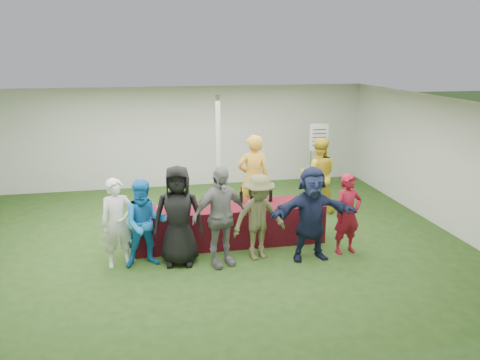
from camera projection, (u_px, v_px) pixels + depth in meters
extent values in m
plane|color=#284719|center=(203.00, 241.00, 9.18)|extent=(60.00, 60.00, 0.00)
plane|color=white|center=(184.00, 137.00, 12.60)|extent=(10.00, 0.00, 10.00)
plane|color=white|center=(247.00, 267.00, 5.04)|extent=(10.00, 0.00, 10.00)
plane|color=white|center=(440.00, 162.00, 9.77)|extent=(0.00, 8.00, 8.00)
plane|color=white|center=(200.00, 102.00, 8.46)|extent=(10.00, 10.00, 0.00)
cylinder|color=silver|center=(218.00, 159.00, 10.05)|extent=(0.10, 0.10, 2.70)
cube|color=maroon|center=(230.00, 224.00, 8.99)|extent=(3.60, 0.80, 0.75)
cylinder|color=black|center=(241.00, 197.00, 9.05)|extent=(0.07, 0.07, 0.22)
cylinder|color=black|center=(241.00, 190.00, 9.01)|extent=(0.03, 0.03, 0.08)
cylinder|color=maroon|center=(241.00, 187.00, 8.99)|extent=(0.03, 0.03, 0.02)
cylinder|color=black|center=(252.00, 196.00, 9.10)|extent=(0.07, 0.07, 0.22)
cylinder|color=black|center=(252.00, 189.00, 9.06)|extent=(0.03, 0.03, 0.08)
cylinder|color=maroon|center=(252.00, 186.00, 9.05)|extent=(0.03, 0.03, 0.02)
cylinder|color=black|center=(259.00, 196.00, 9.10)|extent=(0.07, 0.07, 0.22)
cylinder|color=black|center=(259.00, 189.00, 9.06)|extent=(0.03, 0.03, 0.08)
cylinder|color=maroon|center=(259.00, 186.00, 9.05)|extent=(0.03, 0.03, 0.02)
cylinder|color=black|center=(263.00, 195.00, 9.16)|extent=(0.07, 0.07, 0.22)
cylinder|color=black|center=(263.00, 188.00, 9.12)|extent=(0.03, 0.03, 0.08)
cylinder|color=maroon|center=(263.00, 186.00, 9.10)|extent=(0.03, 0.03, 0.02)
cylinder|color=black|center=(271.00, 196.00, 9.13)|extent=(0.07, 0.07, 0.22)
cylinder|color=black|center=(271.00, 189.00, 9.09)|extent=(0.03, 0.03, 0.08)
cylinder|color=maroon|center=(271.00, 186.00, 9.08)|extent=(0.03, 0.03, 0.02)
cylinder|color=silver|center=(159.00, 214.00, 8.42)|extent=(0.06, 0.06, 0.00)
cylinder|color=silver|center=(159.00, 212.00, 8.41)|extent=(0.01, 0.01, 0.07)
cylinder|color=silver|center=(158.00, 208.00, 8.39)|extent=(0.06, 0.06, 0.08)
cylinder|color=#430709|center=(158.00, 210.00, 8.39)|extent=(0.05, 0.05, 0.02)
cylinder|color=silver|center=(173.00, 214.00, 8.44)|extent=(0.06, 0.06, 0.00)
cylinder|color=silver|center=(173.00, 212.00, 8.43)|extent=(0.01, 0.01, 0.07)
cylinder|color=silver|center=(172.00, 208.00, 8.41)|extent=(0.06, 0.06, 0.08)
cylinder|color=#430709|center=(172.00, 209.00, 8.42)|extent=(0.05, 0.05, 0.02)
cylinder|color=silver|center=(189.00, 213.00, 8.51)|extent=(0.06, 0.06, 0.00)
cylinder|color=silver|center=(189.00, 211.00, 8.50)|extent=(0.01, 0.01, 0.07)
cylinder|color=silver|center=(189.00, 206.00, 8.48)|extent=(0.06, 0.06, 0.08)
cylinder|color=silver|center=(218.00, 212.00, 8.56)|extent=(0.06, 0.06, 0.00)
cylinder|color=silver|center=(218.00, 210.00, 8.55)|extent=(0.01, 0.01, 0.07)
cylinder|color=silver|center=(218.00, 206.00, 8.53)|extent=(0.06, 0.06, 0.08)
cylinder|color=#430709|center=(218.00, 207.00, 8.54)|extent=(0.05, 0.05, 0.02)
cylinder|color=silver|center=(298.00, 205.00, 8.92)|extent=(0.06, 0.06, 0.00)
cylinder|color=silver|center=(299.00, 203.00, 8.91)|extent=(0.01, 0.01, 0.07)
cylinder|color=silver|center=(299.00, 199.00, 8.89)|extent=(0.06, 0.06, 0.08)
cylinder|color=#430709|center=(299.00, 201.00, 8.90)|extent=(0.05, 0.05, 0.02)
cylinder|color=silver|center=(226.00, 200.00, 8.93)|extent=(0.07, 0.07, 0.20)
cylinder|color=silver|center=(226.00, 194.00, 8.90)|extent=(0.03, 0.03, 0.03)
cube|color=white|center=(308.00, 199.00, 9.24)|extent=(0.25, 0.18, 0.03)
cylinder|color=slate|center=(316.00, 200.00, 8.97)|extent=(0.26, 0.26, 0.18)
cylinder|color=slate|center=(310.00, 171.00, 12.21)|extent=(0.02, 0.02, 1.10)
cylinder|color=slate|center=(325.00, 171.00, 12.28)|extent=(0.02, 0.02, 1.10)
cube|color=white|center=(319.00, 137.00, 12.01)|extent=(0.50, 0.02, 0.70)
cube|color=black|center=(320.00, 130.00, 11.94)|extent=(0.36, 0.01, 0.02)
cube|color=black|center=(319.00, 133.00, 11.96)|extent=(0.36, 0.01, 0.02)
cube|color=black|center=(319.00, 137.00, 11.99)|extent=(0.36, 0.01, 0.02)
cube|color=black|center=(319.00, 141.00, 12.02)|extent=(0.36, 0.01, 0.02)
cube|color=black|center=(319.00, 145.00, 12.05)|extent=(0.36, 0.01, 0.02)
imported|color=gold|center=(253.00, 179.00, 9.98)|extent=(0.70, 0.46, 1.91)
imported|color=gold|center=(318.00, 175.00, 10.63)|extent=(0.98, 0.85, 1.73)
imported|color=silver|center=(118.00, 223.00, 7.93)|extent=(0.63, 0.49, 1.55)
imported|color=blue|center=(145.00, 224.00, 7.93)|extent=(0.79, 0.64, 1.54)
imported|color=black|center=(178.00, 216.00, 7.98)|extent=(0.92, 0.67, 1.76)
imported|color=slate|center=(220.00, 217.00, 7.92)|extent=(1.12, 0.75, 1.76)
imported|color=brown|center=(259.00, 217.00, 8.21)|extent=(1.10, 0.77, 1.55)
imported|color=#181F3E|center=(311.00, 214.00, 8.18)|extent=(1.57, 0.51, 1.69)
imported|color=maroon|center=(348.00, 214.00, 8.46)|extent=(0.60, 0.45, 1.49)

